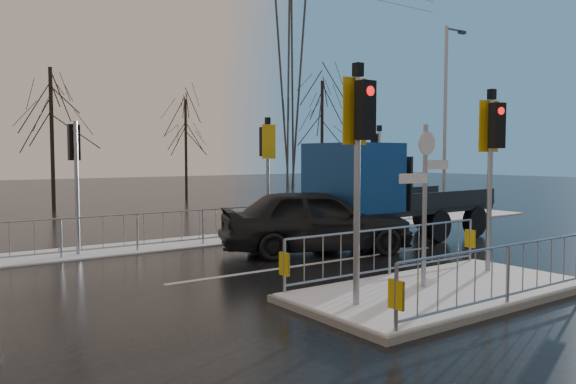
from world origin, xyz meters
TOP-DOWN VIEW (x-y plane):
  - ground at (0.00, 0.00)m, footprint 120.00×120.00m
  - snow_verge at (0.00, 8.60)m, footprint 30.00×2.00m
  - lane_markings at (0.00, -0.33)m, footprint 8.00×11.38m
  - traffic_island at (-0.01, 0.01)m, footprint 6.00×3.04m
  - far_kerb_fixtures at (0.29, 8.09)m, footprint 18.00×0.65m
  - car_far_lane at (0.91, 5.02)m, footprint 5.61×3.86m
  - flatbed_truck at (3.39, 5.33)m, footprint 6.56×2.64m
  - tree_far_a at (-2.00, 22.00)m, footprint 3.75×3.75m
  - tree_far_b at (6.00, 24.00)m, footprint 3.25×3.25m
  - tree_far_c at (14.00, 21.00)m, footprint 4.00×4.00m
  - street_lamp_right at (10.57, 8.50)m, footprint 1.25×0.18m
  - pylon_wires at (16.88, 30.00)m, footprint 70.00×2.38m

SIDE VIEW (x-z plane):
  - ground at x=0.00m, z-range 0.00..0.00m
  - lane_markings at x=0.00m, z-range 0.00..0.01m
  - snow_verge at x=0.00m, z-range 0.00..0.04m
  - traffic_island at x=-0.01m, z-range -1.68..2.47m
  - car_far_lane at x=0.91m, z-range 0.00..1.77m
  - far_kerb_fixtures at x=0.29m, z-range -0.90..2.93m
  - flatbed_truck at x=3.39m, z-range 0.10..3.09m
  - tree_far_b at x=6.00m, z-range 1.11..7.25m
  - street_lamp_right at x=10.57m, z-range 0.39..8.39m
  - tree_far_a at x=-2.00m, z-range 1.28..8.36m
  - tree_far_c at x=14.00m, z-range 1.37..8.92m
  - pylon_wires at x=16.88m, z-range 1.05..21.02m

